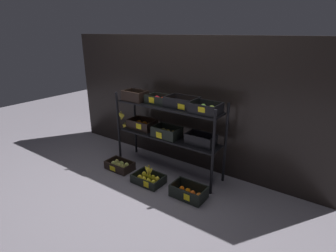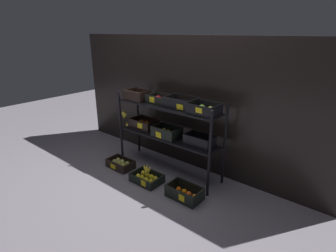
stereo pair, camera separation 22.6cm
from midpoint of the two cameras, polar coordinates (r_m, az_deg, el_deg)
name	(u,v)px [view 1 (the left image)]	position (r m, az deg, el deg)	size (l,w,h in m)	color
ground_plane	(168,170)	(3.52, -1.86, -9.46)	(10.00, 10.00, 0.00)	slate
storefront_wall	(184,102)	(3.48, 1.62, 5.19)	(3.80, 0.12, 1.68)	black
display_rack	(167,120)	(3.26, -2.16, 1.37)	(1.52, 0.37, 1.00)	black
crate_ground_pear	(120,166)	(3.59, -12.21, -8.44)	(0.36, 0.23, 0.11)	black
crate_ground_lemon	(149,179)	(3.25, -6.27, -11.43)	(0.37, 0.26, 0.10)	black
crate_ground_tangerine	(189,193)	(2.98, 2.26, -14.31)	(0.38, 0.24, 0.14)	black
banana_bunch_loose	(149,171)	(3.18, -6.24, -9.65)	(0.13, 0.05, 0.14)	brown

